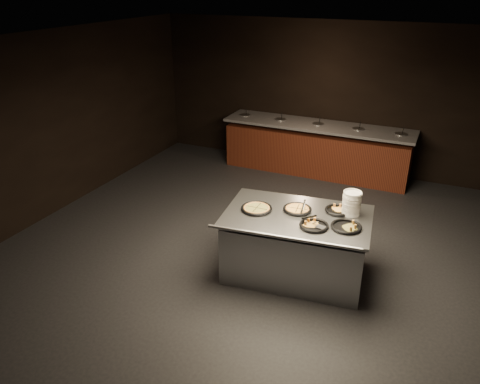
% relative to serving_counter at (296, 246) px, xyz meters
% --- Properties ---
extents(room, '(7.02, 8.02, 2.92)m').
position_rel_serving_counter_xyz_m(room, '(-0.75, -0.01, 1.03)').
color(room, black).
rests_on(room, ground).
extents(salad_bar, '(3.70, 0.83, 1.18)m').
position_rel_serving_counter_xyz_m(salad_bar, '(-0.75, 3.55, 0.02)').
color(salad_bar, '#602916').
rests_on(salad_bar, ground).
extents(serving_counter, '(1.96, 1.39, 0.88)m').
position_rel_serving_counter_xyz_m(serving_counter, '(0.00, 0.00, 0.00)').
color(serving_counter, '#B4B6BB').
rests_on(serving_counter, ground).
extents(plate_stack, '(0.23, 0.23, 0.31)m').
position_rel_serving_counter_xyz_m(plate_stack, '(0.61, 0.30, 0.61)').
color(plate_stack, silver).
rests_on(plate_stack, serving_counter).
extents(pan_veggie_whole, '(0.40, 0.40, 0.04)m').
position_rel_serving_counter_xyz_m(pan_veggie_whole, '(-0.53, -0.08, 0.48)').
color(pan_veggie_whole, black).
rests_on(pan_veggie_whole, serving_counter).
extents(pan_cheese_whole, '(0.37, 0.37, 0.04)m').
position_rel_serving_counter_xyz_m(pan_cheese_whole, '(-0.04, 0.12, 0.48)').
color(pan_cheese_whole, black).
rests_on(pan_cheese_whole, serving_counter).
extents(pan_cheese_slices_a, '(0.34, 0.34, 0.04)m').
position_rel_serving_counter_xyz_m(pan_cheese_slices_a, '(0.44, 0.31, 0.48)').
color(pan_cheese_slices_a, black).
rests_on(pan_cheese_slices_a, serving_counter).
extents(pan_cheese_slices_b, '(0.36, 0.36, 0.04)m').
position_rel_serving_counter_xyz_m(pan_cheese_slices_b, '(0.28, -0.21, 0.48)').
color(pan_cheese_slices_b, black).
rests_on(pan_cheese_slices_b, serving_counter).
extents(pan_veggie_slices, '(0.37, 0.37, 0.04)m').
position_rel_serving_counter_xyz_m(pan_veggie_slices, '(0.64, -0.08, 0.48)').
color(pan_veggie_slices, black).
rests_on(pan_veggie_slices, serving_counter).
extents(server_left, '(0.10, 0.30, 0.15)m').
position_rel_serving_counter_xyz_m(server_left, '(0.04, 0.13, 0.53)').
color(server_left, '#B4B6BB').
rests_on(server_left, serving_counter).
extents(server_right, '(0.32, 0.12, 0.16)m').
position_rel_serving_counter_xyz_m(server_right, '(0.25, -0.19, 0.53)').
color(server_right, '#B4B6BB').
rests_on(server_right, serving_counter).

